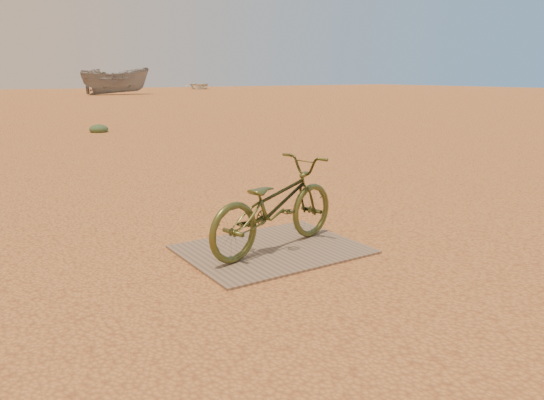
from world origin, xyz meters
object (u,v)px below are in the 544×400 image
boat_mid_right (116,81)px  boat_far_right (199,85)px  bicycle (274,205)px  plywood_board (272,249)px

boat_mid_right → boat_far_right: bearing=-47.1°
bicycle → plywood_board: bearing=61.7°
bicycle → boat_mid_right: bearing=-29.1°
plywood_board → boat_far_right: (23.11, 50.61, 0.44)m
boat_mid_right → boat_far_right: size_ratio=1.28×
bicycle → boat_far_right: bearing=-38.7°
boat_far_right → boat_mid_right: bearing=-118.2°
bicycle → boat_far_right: size_ratio=0.37×
plywood_board → boat_far_right: size_ratio=0.38×
bicycle → boat_mid_right: boat_mid_right is taller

